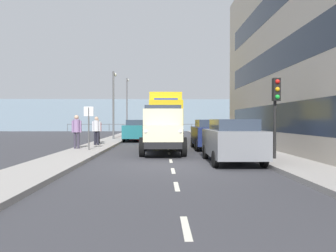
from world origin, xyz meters
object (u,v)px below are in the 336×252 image
pedestrian_with_bag (97,129)px  car_grey_kerbside_near (232,140)px  truck_vintage_cream (163,130)px  car_navy_kerbside_1 (209,134)px  car_red_oppositeside_1 (142,128)px  lamp_post_promenade (114,98)px  car_teal_oppositeside_0 (137,130)px  street_sign (89,120)px  lorry_cargo_yellow (165,116)px  pedestrian_couple_b (77,129)px  traffic_light_near (276,100)px  lamp_post_far (127,101)px  pedestrian_by_lamp (96,128)px

pedestrian_with_bag → car_grey_kerbside_near: bearing=129.6°
truck_vintage_cream → car_navy_kerbside_1: (-2.72, -2.29, -0.28)m
car_red_oppositeside_1 → lamp_post_promenade: size_ratio=0.82×
car_teal_oppositeside_0 → car_red_oppositeside_1: (-0.00, -6.23, 0.00)m
car_red_oppositeside_1 → street_sign: size_ratio=2.04×
lorry_cargo_yellow → pedestrian_couple_b: 10.01m
car_red_oppositeside_1 → street_sign: bearing=83.3°
lorry_cargo_yellow → pedestrian_with_bag: lorry_cargo_yellow is taller
lamp_post_promenade → car_red_oppositeside_1: bearing=-110.3°
traffic_light_near → lamp_post_promenade: size_ratio=0.57×
lamp_post_far → car_grey_kerbside_near: bearing=106.0°
truck_vintage_cream → car_red_oppositeside_1: size_ratio=1.23×
car_red_oppositeside_1 → pedestrian_couple_b: 14.73m
pedestrian_couple_b → traffic_light_near: bearing=153.3°
truck_vintage_cream → car_navy_kerbside_1: 3.56m
car_red_oppositeside_1 → lamp_post_far: (2.02, -4.62, 3.10)m
car_teal_oppositeside_0 → street_sign: 9.14m
car_red_oppositeside_1 → pedestrian_couple_b: bearing=79.9°
pedestrian_by_lamp → street_sign: (-0.26, 3.12, 0.49)m
car_teal_oppositeside_0 → pedestrian_with_bag: 4.96m
car_red_oppositeside_1 → street_sign: street_sign is taller
pedestrian_with_bag → lamp_post_far: (-0.27, -15.24, 2.87)m
car_grey_kerbside_near → pedestrian_couple_b: pedestrian_couple_b is taller
lamp_post_far → car_red_oppositeside_1: bearing=113.6°
traffic_light_near → lamp_post_far: size_ratio=0.50×
pedestrian_couple_b → pedestrian_with_bag: 3.88m
truck_vintage_cream → car_grey_kerbside_near: size_ratio=1.45×
lorry_cargo_yellow → car_grey_kerbside_near: 13.64m
lamp_post_promenade → car_teal_oppositeside_0: bearing=158.0°
car_teal_oppositeside_0 → car_red_oppositeside_1: 6.23m
truck_vintage_cream → lamp_post_far: size_ratio=0.87×
car_teal_oppositeside_0 → pedestrian_by_lamp: size_ratio=2.54×
car_grey_kerbside_near → lamp_post_far: bearing=-74.0°
car_grey_kerbside_near → car_red_oppositeside_1: same height
traffic_light_near → lamp_post_far: bearing=-70.1°
pedestrian_with_bag → lamp_post_promenade: lamp_post_promenade is taller
car_navy_kerbside_1 → truck_vintage_cream: bearing=40.1°
lamp_post_promenade → lamp_post_far: 10.05m
traffic_light_near → pedestrian_couple_b: bearing=-26.7°
pedestrian_couple_b → lamp_post_promenade: size_ratio=0.32×
pedestrian_by_lamp → lamp_post_promenade: size_ratio=0.31×
pedestrian_with_bag → lamp_post_promenade: bearing=-93.1°
truck_vintage_cream → pedestrian_with_bag: (4.37, -5.13, -0.06)m
car_navy_kerbside_1 → street_sign: size_ratio=1.72×
traffic_light_near → lamp_post_promenade: (8.56, -13.69, 1.08)m
truck_vintage_cream → pedestrian_by_lamp: bearing=-42.0°
car_red_oppositeside_1 → traffic_light_near: 20.26m
lorry_cargo_yellow → car_navy_kerbside_1: lorry_cargo_yellow is taller
lamp_post_promenade → pedestrian_by_lamp: bearing=89.6°
car_teal_oppositeside_0 → traffic_light_near: (-6.56, 12.88, 1.58)m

